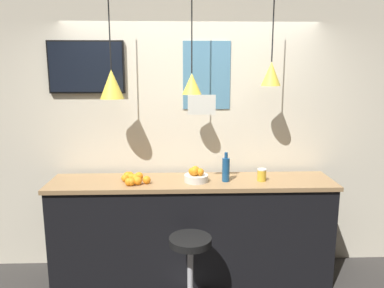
{
  "coord_description": "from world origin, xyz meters",
  "views": [
    {
      "loc": [
        -0.12,
        -2.76,
        2.05
      ],
      "look_at": [
        0.0,
        0.64,
        1.37
      ],
      "focal_mm": 35.0,
      "sensor_mm": 36.0,
      "label": 1
    }
  ],
  "objects_px": {
    "juice_bottle": "(226,169)",
    "spread_jar": "(262,175)",
    "fruit_bowl": "(196,175)",
    "mounted_tv": "(86,67)",
    "bar_stool": "(190,262)"
  },
  "relations": [
    {
      "from": "mounted_tv",
      "to": "bar_stool",
      "type": "bearing_deg",
      "value": -40.98
    },
    {
      "from": "spread_jar",
      "to": "fruit_bowl",
      "type": "bearing_deg",
      "value": -179.46
    },
    {
      "from": "bar_stool",
      "to": "fruit_bowl",
      "type": "height_order",
      "value": "fruit_bowl"
    },
    {
      "from": "spread_jar",
      "to": "mounted_tv",
      "type": "xyz_separation_m",
      "value": [
        -1.67,
        0.37,
        0.99
      ]
    },
    {
      "from": "fruit_bowl",
      "to": "mounted_tv",
      "type": "bearing_deg",
      "value": 160.29
    },
    {
      "from": "spread_jar",
      "to": "bar_stool",
      "type": "bearing_deg",
      "value": -144.98
    },
    {
      "from": "juice_bottle",
      "to": "spread_jar",
      "type": "xyz_separation_m",
      "value": [
        0.34,
        0.0,
        -0.06
      ]
    },
    {
      "from": "fruit_bowl",
      "to": "mounted_tv",
      "type": "height_order",
      "value": "mounted_tv"
    },
    {
      "from": "bar_stool",
      "to": "juice_bottle",
      "type": "bearing_deg",
      "value": 54.15
    },
    {
      "from": "bar_stool",
      "to": "fruit_bowl",
      "type": "xyz_separation_m",
      "value": [
        0.07,
        0.47,
        0.61
      ]
    },
    {
      "from": "bar_stool",
      "to": "juice_bottle",
      "type": "height_order",
      "value": "juice_bottle"
    },
    {
      "from": "juice_bottle",
      "to": "mounted_tv",
      "type": "distance_m",
      "value": 1.66
    },
    {
      "from": "juice_bottle",
      "to": "mounted_tv",
      "type": "bearing_deg",
      "value": 164.41
    },
    {
      "from": "bar_stool",
      "to": "mounted_tv",
      "type": "bearing_deg",
      "value": 139.02
    },
    {
      "from": "fruit_bowl",
      "to": "juice_bottle",
      "type": "height_order",
      "value": "juice_bottle"
    }
  ]
}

